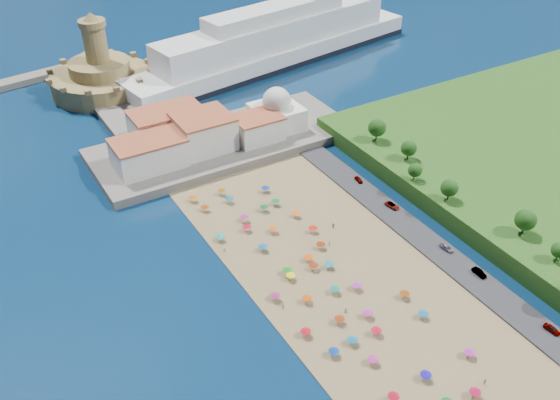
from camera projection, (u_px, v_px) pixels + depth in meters
ground at (316, 278)px, 159.73m from camera, size 700.00×700.00×0.00m
terrace at (224, 143)px, 214.71m from camera, size 90.00×36.00×3.00m
jetty at (128, 118)px, 230.38m from camera, size 18.00×70.00×2.40m
waterfront_buildings at (187, 135)px, 206.05m from camera, size 57.00×29.00×11.00m
domed_building at (277, 112)px, 217.46m from camera, size 16.00×16.00×15.00m
fortress at (101, 76)px, 248.48m from camera, size 40.00×40.00×32.40m
cruise_ship at (275, 43)px, 271.30m from camera, size 146.35×44.46×31.63m
beach_parasols at (337, 299)px, 150.37m from camera, size 31.42×114.44×2.20m
beachgoers at (317, 279)px, 157.61m from camera, size 32.53×94.08×1.86m
parked_cars at (440, 242)px, 169.53m from camera, size 2.78×78.04×1.39m
hillside_trees at (478, 200)px, 170.83m from camera, size 12.51×104.02×7.52m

